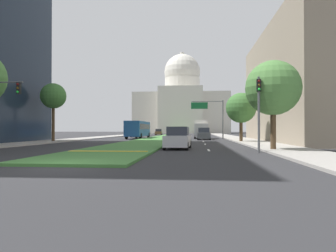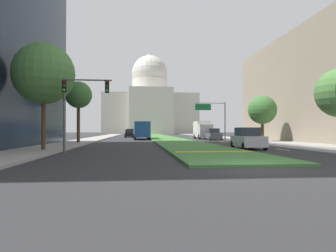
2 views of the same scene
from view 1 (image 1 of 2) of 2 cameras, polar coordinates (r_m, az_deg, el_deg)
ground_plane at (r=69.92m, az=0.53°, el=-1.93°), size 260.00×260.00×0.00m
grass_median at (r=64.22m, az=0.10°, el=-1.98°), size 5.81×103.02×0.14m
median_curb_nose at (r=20.62m, az=-11.04°, el=-4.60°), size 5.23×0.50×0.04m
lane_dashes_right at (r=56.06m, az=6.23°, el=-2.24°), size 0.16×63.92×0.01m
sidewalk_left at (r=61.04m, az=-12.20°, el=-2.03°), size 4.00×103.02×0.15m
sidewalk_right at (r=58.63m, az=11.89°, el=-2.09°), size 4.00×103.02×0.15m
midrise_block_right at (r=43.61m, az=26.08°, el=6.85°), size 13.26×29.17×14.44m
capitol_building at (r=126.60m, az=2.64°, el=3.84°), size 36.97×29.89×33.48m
traffic_light_near_right at (r=21.91m, az=16.51°, el=3.90°), size 0.28×0.35×5.20m
overhead_guide_sign at (r=52.12m, az=7.96°, el=2.73°), size 5.43×0.20×6.50m
street_tree_right_near at (r=23.94m, az=18.92°, el=6.65°), size 4.02×4.02×6.64m
street_tree_left_mid at (r=41.07m, az=-20.52°, el=5.16°), size 3.16×3.16×7.36m
street_tree_right_mid at (r=38.86m, az=13.40°, el=3.26°), size 3.71×3.71×6.10m
sedan_lead_stopped at (r=25.04m, az=1.85°, el=-2.34°), size 2.12×4.35×1.81m
sedan_midblock at (r=47.47m, az=6.67°, el=-1.51°), size 2.04×4.61×1.85m
sedan_distant at (r=64.60m, az=-5.96°, el=-1.32°), size 2.05×4.20×1.72m
sedan_far_horizon at (r=75.57m, az=-4.35°, el=-1.17°), size 2.12×4.46×1.87m
sedan_very_far at (r=84.81m, az=-1.75°, el=-1.16°), size 2.09×4.63×1.69m
box_truck_delivery at (r=53.85m, az=6.16°, el=-0.53°), size 2.40×6.40×3.20m
city_bus at (r=53.42m, az=-5.58°, el=-0.43°), size 2.62×11.00×2.95m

